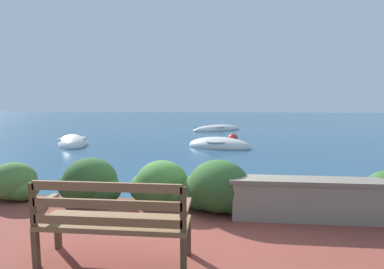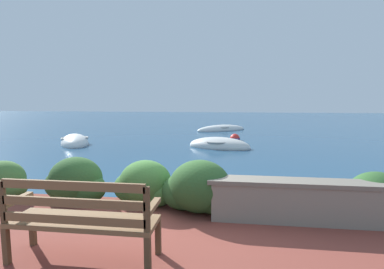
{
  "view_description": "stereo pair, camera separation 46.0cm",
  "coord_description": "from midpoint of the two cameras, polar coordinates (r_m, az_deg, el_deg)",
  "views": [
    {
      "loc": [
        0.49,
        -4.96,
        1.95
      ],
      "look_at": [
        -0.64,
        6.87,
        0.54
      ],
      "focal_mm": 28.0,
      "sensor_mm": 36.0,
      "label": 1
    },
    {
      "loc": [
        0.94,
        -4.91,
        1.95
      ],
      "look_at": [
        -0.64,
        6.87,
        0.54
      ],
      "focal_mm": 28.0,
      "sensor_mm": 36.0,
      "label": 2
    }
  ],
  "objects": [
    {
      "name": "mooring_buoy",
      "position": [
        14.46,
        6.88,
        -0.72
      ],
      "size": [
        0.51,
        0.51,
        0.46
      ],
      "color": "red",
      "rests_on": "ground_plane"
    },
    {
      "name": "park_bench",
      "position": [
        3.41,
        -18.79,
        -15.07
      ],
      "size": [
        1.6,
        0.48,
        0.93
      ],
      "rotation": [
        0.0,
        0.0,
        0.03
      ],
      "color": "brown",
      "rests_on": "patio_terrace"
    },
    {
      "name": "hedge_clump_far_left",
      "position": [
        6.2,
        -32.76,
        -7.85
      ],
      "size": [
        0.96,
        0.69,
        0.65
      ],
      "color": "#426B33",
      "rests_on": "patio_terrace"
    },
    {
      "name": "ground_plane",
      "position": [
        5.36,
        -2.72,
        -14.63
      ],
      "size": [
        80.0,
        80.0,
        0.0
      ],
      "color": "navy"
    },
    {
      "name": "rowboat_nearest",
      "position": [
        12.2,
        4.09,
        -2.16
      ],
      "size": [
        2.8,
        1.88,
        0.74
      ],
      "rotation": [
        0.0,
        0.0,
        2.85
      ],
      "color": "silver",
      "rests_on": "ground_plane"
    },
    {
      "name": "rowboat_far",
      "position": [
        18.77,
        4.1,
        0.94
      ],
      "size": [
        3.33,
        2.72,
        0.62
      ],
      "rotation": [
        0.0,
        0.0,
        3.75
      ],
      "color": "silver",
      "rests_on": "ground_plane"
    },
    {
      "name": "hedge_clump_left",
      "position": [
        5.43,
        -21.25,
        -8.67
      ],
      "size": [
        1.12,
        0.81,
        0.76
      ],
      "color": "#284C23",
      "rests_on": "patio_terrace"
    },
    {
      "name": "hedge_clump_right",
      "position": [
        4.69,
        2.02,
        -10.38
      ],
      "size": [
        1.19,
        0.86,
        0.81
      ],
      "color": "#284C23",
      "rests_on": "patio_terrace"
    },
    {
      "name": "hedge_clump_far_right",
      "position": [
        4.9,
        15.63,
        -11.26
      ],
      "size": [
        0.8,
        0.58,
        0.55
      ],
      "color": "#2D5628",
      "rests_on": "patio_terrace"
    },
    {
      "name": "hedge_clump_centre",
      "position": [
        5.04,
        -8.53,
        -9.61
      ],
      "size": [
        1.08,
        0.78,
        0.74
      ],
      "color": "#38662D",
      "rests_on": "patio_terrace"
    },
    {
      "name": "stone_wall",
      "position": [
        4.64,
        19.72,
        -11.56
      ],
      "size": [
        2.47,
        0.39,
        0.6
      ],
      "color": "gray",
      "rests_on": "patio_terrace"
    },
    {
      "name": "rowboat_mid",
      "position": [
        13.82,
        -22.73,
        -1.6
      ],
      "size": [
        2.15,
        2.62,
        0.79
      ],
      "rotation": [
        0.0,
        0.0,
        2.09
      ],
      "color": "silver",
      "rests_on": "ground_plane"
    }
  ]
}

